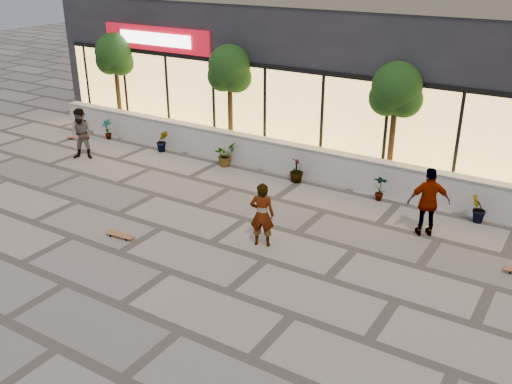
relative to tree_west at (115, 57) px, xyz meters
The scene contains 17 objects.
ground 12.21m from the tree_west, 40.55° to the right, with size 80.00×80.00×0.00m, color gray.
planter_wall 9.36m from the tree_west, ahead, with size 22.00×0.42×1.04m.
retail_building 10.27m from the tree_west, 28.00° to the left, with size 24.00×9.17×8.50m.
shrub_a 2.91m from the tree_west, 68.20° to the right, with size 0.43×0.29×0.81m, color black.
shrub_b 4.37m from the tree_west, 20.75° to the right, with size 0.45×0.36×0.81m, color black.
shrub_c 6.74m from the tree_west, 11.58° to the right, with size 0.73×0.63×0.81m, color black.
shrub_d 9.35m from the tree_west, ahead, with size 0.45×0.45×0.81m, color black.
shrub_e 12.05m from the tree_west, ahead, with size 0.43×0.29×0.81m, color black.
shrub_f 14.78m from the tree_west, ahead, with size 0.45×0.36×0.81m, color black.
tree_west is the anchor object (origin of this frame).
tree_midwest 5.50m from the tree_west, ahead, with size 1.60×1.50×3.92m.
tree_mideast 11.50m from the tree_west, ahead, with size 1.60×1.50×3.92m.
skater_center 11.73m from the tree_west, 28.23° to the right, with size 0.62×0.40×1.69m, color silver.
skater_left 4.16m from the tree_west, 66.41° to the right, with size 0.89×0.69×1.82m, color #999562.
skater_right_near 13.93m from the tree_west, 11.34° to the right, with size 1.09×0.46×1.87m, color white.
skateboard_center 10.26m from the tree_west, 46.10° to the right, with size 0.85×0.29×0.10m.
skateboard_left 3.53m from the tree_west, 104.47° to the right, with size 0.83×0.53×0.10m.
Camera 1 is at (7.79, -8.69, 6.97)m, focal length 40.00 mm.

